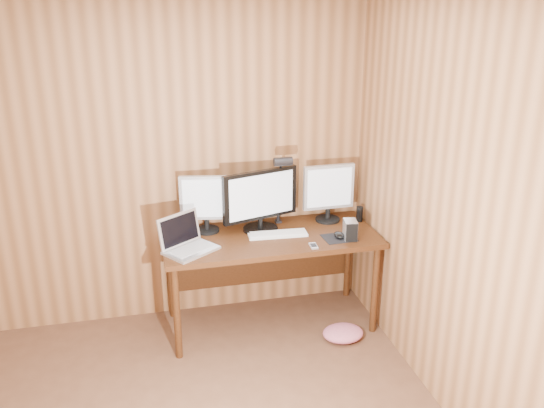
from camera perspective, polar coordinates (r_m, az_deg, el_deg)
name	(u,v)px	position (r m, az deg, el deg)	size (l,w,h in m)	color
room_shell	(145,295)	(2.52, -12.48, -8.78)	(4.00, 4.00, 4.00)	brown
desk	(268,247)	(4.42, -0.37, -4.25)	(1.60, 0.70, 0.75)	#3E1F0D
monitor_center	(260,200)	(4.31, -1.16, 0.44)	(0.60, 0.27, 0.48)	black
monitor_left	(206,202)	(4.32, -6.56, 0.19)	(0.39, 0.18, 0.44)	black
monitor_right	(329,191)	(4.52, 5.63, 1.28)	(0.41, 0.19, 0.46)	black
laptop	(186,242)	(4.10, -8.51, -3.70)	(0.44, 0.42, 0.25)	silver
keyboard	(278,234)	(4.30, 0.56, -3.00)	(0.45, 0.16, 0.02)	white
mousepad	(339,238)	(4.29, 6.66, -3.35)	(0.23, 0.19, 0.00)	black
mouse	(339,235)	(4.28, 6.67, -3.08)	(0.07, 0.12, 0.04)	black
hard_drive	(350,230)	(4.26, 7.76, -2.55)	(0.11, 0.15, 0.14)	silver
phone	(313,246)	(4.13, 4.13, -4.15)	(0.06, 0.10, 0.01)	silver
speaker	(360,214)	(4.61, 8.67, -0.98)	(0.05, 0.05, 0.12)	black
desk_lamp	(281,180)	(4.36, 0.88, 2.41)	(0.14, 0.20, 0.61)	black
fabric_pile	(343,333)	(4.46, 7.05, -12.59)	(0.31, 0.25, 0.10)	#CD6379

